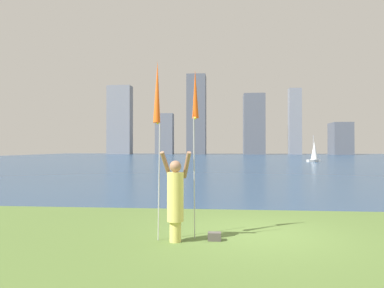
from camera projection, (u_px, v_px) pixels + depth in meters
ground at (229, 161)px, 59.45m from camera, size 120.00×138.00×0.12m
person at (175, 197)px, 7.93m from camera, size 0.75×0.55×2.04m
kite_flag_left at (157, 96)px, 7.95m from camera, size 0.16×0.47×4.10m
kite_flag_right at (195, 98)px, 8.41m from camera, size 0.16×0.61×3.99m
bag at (214, 236)px, 8.03m from camera, size 0.30×0.20×0.19m
sailboat_4 at (314, 152)px, 52.48m from camera, size 2.05×1.29×4.03m
skyline_tower_0 at (120, 120)px, 116.46m from camera, size 7.76×4.27×22.66m
skyline_tower_1 at (165, 134)px, 115.37m from camera, size 5.77×3.60×13.35m
skyline_tower_2 at (197, 115)px, 115.97m from camera, size 6.14×6.62×26.06m
skyline_tower_3 at (254, 124)px, 113.49m from camera, size 6.69×6.64×19.42m
skyline_tower_4 at (295, 121)px, 112.69m from camera, size 3.91×3.05×21.18m
skyline_tower_5 at (341, 139)px, 108.82m from camera, size 5.78×7.23×9.91m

